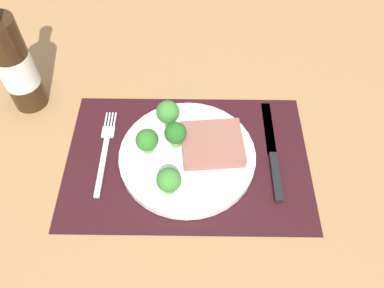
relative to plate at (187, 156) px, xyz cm
name	(u,v)px	position (x,y,z in cm)	size (l,w,h in cm)	color
ground_plane	(187,164)	(0.00, 0.00, -2.60)	(140.00, 110.00, 3.00)	#996D42
placemat	(187,159)	(0.00, 0.00, -0.95)	(44.76, 30.11, 0.30)	black
plate	(187,156)	(0.00, 0.00, 0.00)	(24.95, 24.95, 1.60)	white
steak	(212,144)	(4.53, 1.40, 1.94)	(11.00, 9.68, 2.29)	#8C5647
broccoli_near_steak	(169,181)	(-2.84, -7.55, 3.82)	(4.18, 4.18, 5.29)	#6B994C
broccoli_back_left	(147,141)	(-7.15, 0.71, 3.65)	(4.06, 4.06, 5.04)	#6B994C
broccoli_front_edge	(168,113)	(-3.68, 6.61, 4.47)	(4.37, 4.37, 6.01)	#5B8942
broccoli_center	(176,134)	(-2.12, 2.06, 4.04)	(4.05, 4.05, 5.46)	#6B994C
fork	(105,151)	(-15.48, 1.42, -0.55)	(2.40, 19.20, 0.50)	silver
knife	(273,156)	(15.87, 0.53, -0.50)	(1.80, 23.00, 0.80)	black
wine_bottle	(14,63)	(-32.57, 14.12, 9.45)	(6.82, 6.82, 29.19)	#331E0F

